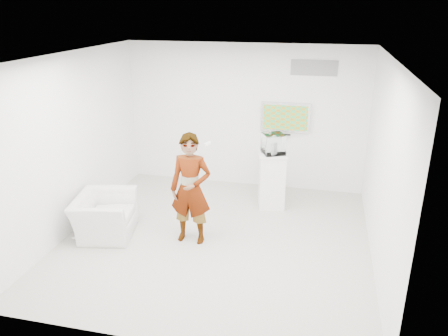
% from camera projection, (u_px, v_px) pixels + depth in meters
% --- Properties ---
extents(room, '(5.01, 5.01, 3.00)m').
position_uv_depth(room, '(216.00, 155.00, 6.83)').
color(room, beige).
rests_on(room, ground).
extents(tv, '(1.00, 0.08, 0.60)m').
position_uv_depth(tv, '(285.00, 117.00, 8.87)').
color(tv, silver).
rests_on(tv, room).
extents(logo_decal, '(0.90, 0.02, 0.30)m').
position_uv_depth(logo_decal, '(314.00, 68.00, 8.44)').
color(logo_decal, gray).
rests_on(logo_decal, room).
extents(person, '(0.68, 0.45, 1.84)m').
position_uv_depth(person, '(191.00, 189.00, 7.00)').
color(person, white).
rests_on(person, room).
extents(armchair, '(1.11, 1.22, 0.69)m').
position_uv_depth(armchair, '(105.00, 215.00, 7.41)').
color(armchair, white).
rests_on(armchair, room).
extents(pedestal, '(0.63, 0.63, 1.08)m').
position_uv_depth(pedestal, '(272.00, 180.00, 8.37)').
color(pedestal, white).
rests_on(pedestal, room).
extents(floor_uplight, '(0.22, 0.22, 0.26)m').
position_uv_depth(floor_uplight, '(280.00, 184.00, 9.27)').
color(floor_uplight, white).
rests_on(floor_uplight, room).
extents(vitrine, '(0.50, 0.50, 0.37)m').
position_uv_depth(vitrine, '(273.00, 144.00, 8.11)').
color(vitrine, white).
rests_on(vitrine, pedestal).
extents(console, '(0.08, 0.17, 0.22)m').
position_uv_depth(console, '(273.00, 148.00, 8.14)').
color(console, white).
rests_on(console, pedestal).
extents(wii_remote, '(0.09, 0.14, 0.04)m').
position_uv_depth(wii_remote, '(208.00, 144.00, 6.83)').
color(wii_remote, white).
rests_on(wii_remote, person).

